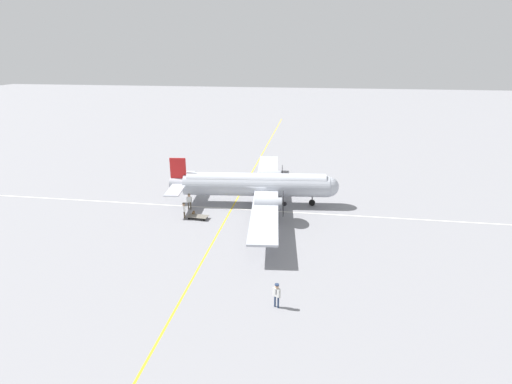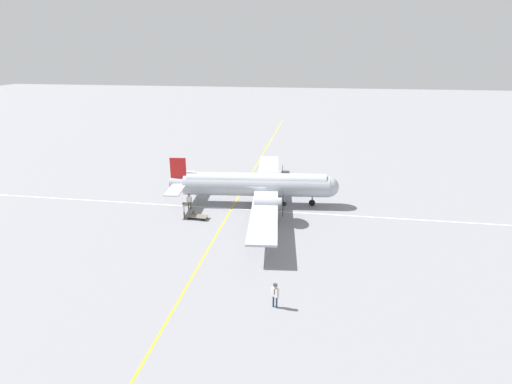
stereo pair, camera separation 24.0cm
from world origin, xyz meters
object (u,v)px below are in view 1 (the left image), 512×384
Objects in this scene: crew_foreground at (277,293)px; baggage_cart at (197,216)px; airliner_main at (259,185)px; suitcase_near_door at (193,214)px; ramp_agent at (184,209)px; passenger_boarding at (189,200)px.

baggage_cart is at bearing -31.84° from crew_foreground.
suitcase_near_door is (4.39, -6.36, -2.10)m from airliner_main.
crew_foreground is 17.60m from ramp_agent.
passenger_boarding is at bearing -151.16° from suitcase_near_door.
crew_foreground is 19.74m from passenger_boarding.
ramp_agent is (5.09, -7.12, -1.29)m from airliner_main.
baggage_cart is (-13.83, -9.66, -0.86)m from crew_foreground.
passenger_boarding reaches higher than ramp_agent.
airliner_main reaches higher than passenger_boarding.
crew_foreground is 1.00× the size of passenger_boarding.
baggage_cart is (-0.11, 1.36, -0.81)m from ramp_agent.
crew_foreground is (18.81, 3.91, -1.24)m from airliner_main.
airliner_main is 7.89m from baggage_cart.
crew_foreground reaches higher than passenger_boarding.
passenger_boarding is 3.10× the size of suitcase_near_door.
crew_foreground is at bearing -84.03° from airliner_main.
airliner_main reaches higher than suitcase_near_door.
crew_foreground is at bearing 8.39° from ramp_agent.
airliner_main is 16.29× the size of ramp_agent.
crew_foreground reaches higher than ramp_agent.
suitcase_near_door is at bearing 102.45° from ramp_agent.
suitcase_near_door is at bearing -82.34° from passenger_boarding.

